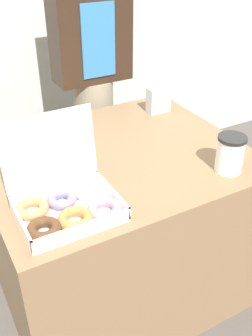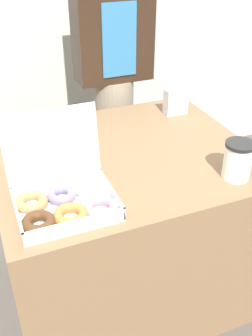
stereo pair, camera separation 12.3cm
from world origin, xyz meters
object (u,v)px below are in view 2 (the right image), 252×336
object	(u,v)px
napkin_holder	(176,102)
person_customer	(113,59)
donut_box	(65,198)
coffee_cup	(238,160)

from	to	relation	value
napkin_holder	person_customer	world-z (taller)	person_customer
donut_box	person_customer	xyz separation A→B (m)	(0.48, 0.85, 0.14)
donut_box	person_customer	world-z (taller)	person_customer
person_customer	napkin_holder	bearing A→B (deg)	-63.14
napkin_holder	person_customer	bearing A→B (deg)	116.86
donut_box	napkin_holder	xyz separation A→B (m)	(0.66, 0.50, 0.02)
coffee_cup	napkin_holder	world-z (taller)	coffee_cup
napkin_holder	donut_box	bearing A→B (deg)	-142.64
coffee_cup	person_customer	size ratio (longest dim) A/B	0.09
donut_box	person_customer	size ratio (longest dim) A/B	0.22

